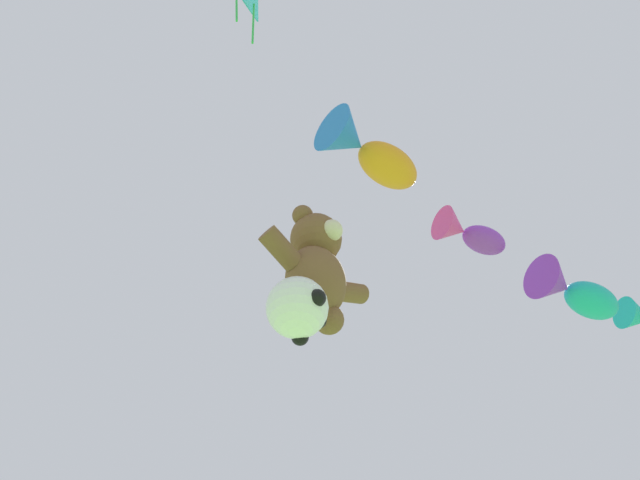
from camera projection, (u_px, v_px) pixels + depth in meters
teddy_bear_kite at (316, 267)px, 10.90m from camera, size 2.16×0.95×2.19m
soccer_ball_kite at (298, 308)px, 9.62m from camera, size 0.94×0.94×0.87m
fish_kite_tangerine at (368, 152)px, 12.68m from camera, size 2.05×1.00×0.95m
fish_kite_violet at (469, 234)px, 13.44m from camera, size 1.56×0.98×0.69m
fish_kite_teal at (573, 292)px, 14.06m from camera, size 2.18×1.25×0.94m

